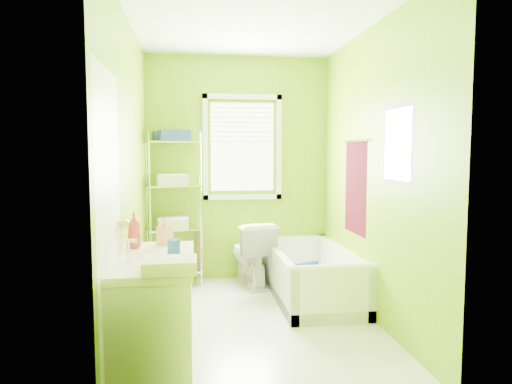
{
  "coord_description": "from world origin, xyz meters",
  "views": [
    {
      "loc": [
        -0.52,
        -3.88,
        1.49
      ],
      "look_at": [
        0.05,
        0.25,
        1.13
      ],
      "focal_mm": 32.0,
      "sensor_mm": 36.0,
      "label": 1
    }
  ],
  "objects": [
    {
      "name": "ground",
      "position": [
        0.0,
        0.0,
        0.0
      ],
      "size": [
        2.9,
        2.9,
        0.0
      ],
      "primitive_type": "plane",
      "color": "silver",
      "rests_on": "ground"
    },
    {
      "name": "room_envelope",
      "position": [
        0.0,
        0.0,
        1.55
      ],
      "size": [
        2.14,
        2.94,
        2.62
      ],
      "color": "#6C9707",
      "rests_on": "ground"
    },
    {
      "name": "window",
      "position": [
        0.05,
        1.42,
        1.61
      ],
      "size": [
        0.92,
        0.05,
        1.22
      ],
      "color": "white",
      "rests_on": "ground"
    },
    {
      "name": "door",
      "position": [
        -1.04,
        -1.0,
        1.0
      ],
      "size": [
        0.09,
        0.8,
        2.0
      ],
      "color": "white",
      "rests_on": "ground"
    },
    {
      "name": "right_wall_decor",
      "position": [
        1.04,
        -0.02,
        1.32
      ],
      "size": [
        0.04,
        1.48,
        1.17
      ],
      "color": "#3F0712",
      "rests_on": "ground"
    },
    {
      "name": "bathtub",
      "position": [
        0.67,
        0.61,
        0.17
      ],
      "size": [
        0.76,
        1.64,
        0.53
      ],
      "color": "white",
      "rests_on": "ground"
    },
    {
      "name": "toilet",
      "position": [
        0.1,
        1.1,
        0.37
      ],
      "size": [
        0.54,
        0.78,
        0.73
      ],
      "primitive_type": "imported",
      "rotation": [
        0.0,
        0.0,
        3.33
      ],
      "color": "white",
      "rests_on": "ground"
    },
    {
      "name": "vanity",
      "position": [
        -0.79,
        -0.79,
        0.42
      ],
      "size": [
        0.56,
        1.06,
        1.05
      ],
      "color": "white",
      "rests_on": "ground"
    },
    {
      "name": "wire_shelf_unit",
      "position": [
        -0.74,
        1.27,
        1.06
      ],
      "size": [
        0.63,
        0.52,
        1.73
      ],
      "color": "silver",
      "rests_on": "ground"
    }
  ]
}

